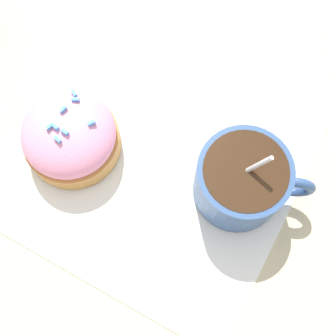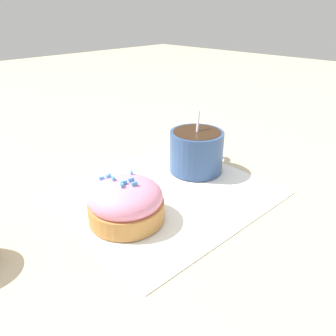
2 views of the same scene
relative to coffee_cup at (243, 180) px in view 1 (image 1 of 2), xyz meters
The scene contains 4 objects.
ground_plane 0.10m from the coffee_cup, behind, with size 3.00×3.00×0.00m, color #C6B793.
paper_napkin 0.10m from the coffee_cup, behind, with size 0.30×0.27×0.00m.
coffee_cup is the anchor object (origin of this frame).
frosted_pastry 0.17m from the coffee_cup, behind, with size 0.10×0.10×0.06m.
Camera 1 is at (0.08, -0.12, 0.45)m, focal length 50.00 mm.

